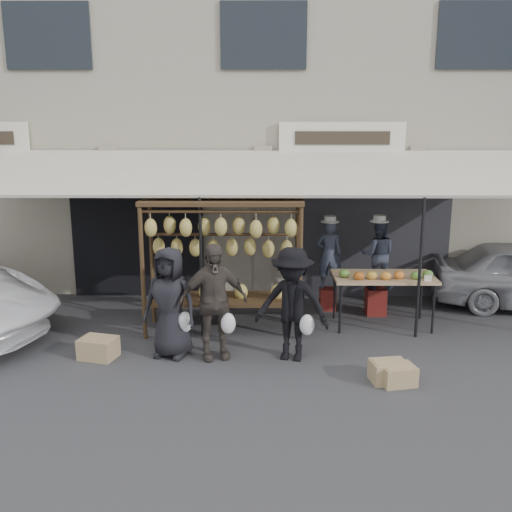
# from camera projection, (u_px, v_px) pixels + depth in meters

# --- Properties ---
(ground_plane) EXTENTS (90.00, 90.00, 0.00)m
(ground_plane) POSITION_uv_depth(u_px,v_px,m) (264.00, 365.00, 8.26)
(ground_plane) COLOR #2D2D30
(shophouse) EXTENTS (24.00, 6.15, 7.30)m
(shophouse) POSITION_uv_depth(u_px,v_px,m) (263.00, 114.00, 13.76)
(shophouse) COLOR gray
(shophouse) RESTS_ON ground_plane
(awning) EXTENTS (10.00, 2.35, 2.92)m
(awning) POSITION_uv_depth(u_px,v_px,m) (264.00, 173.00, 9.89)
(awning) COLOR #BAB59B
(awning) RESTS_ON ground_plane
(banana_rack) EXTENTS (2.60, 0.90, 2.24)m
(banana_rack) POSITION_uv_depth(u_px,v_px,m) (222.00, 240.00, 9.26)
(banana_rack) COLOR black
(banana_rack) RESTS_ON ground_plane
(produce_table) EXTENTS (1.70, 0.90, 1.04)m
(produce_table) POSITION_uv_depth(u_px,v_px,m) (384.00, 278.00, 9.63)
(produce_table) COLOR tan
(produce_table) RESTS_ON ground_plane
(vendor_left) EXTENTS (0.50, 0.36, 1.30)m
(vendor_left) POSITION_uv_depth(u_px,v_px,m) (329.00, 255.00, 10.51)
(vendor_left) COLOR #3B4355
(vendor_left) RESTS_ON stool_left
(vendor_right) EXTENTS (0.68, 0.56, 1.27)m
(vendor_right) POSITION_uv_depth(u_px,v_px,m) (378.00, 254.00, 10.22)
(vendor_right) COLOR #2E3443
(vendor_right) RESTS_ON stool_right
(customer_left) EXTENTS (0.93, 0.73, 1.67)m
(customer_left) POSITION_uv_depth(u_px,v_px,m) (170.00, 302.00, 8.42)
(customer_left) COLOR black
(customer_left) RESTS_ON ground_plane
(customer_mid) EXTENTS (1.10, 0.68, 1.74)m
(customer_mid) POSITION_uv_depth(u_px,v_px,m) (213.00, 301.00, 8.35)
(customer_mid) COLOR #423A34
(customer_mid) RESTS_ON ground_plane
(customer_right) EXTENTS (1.22, 0.90, 1.69)m
(customer_right) POSITION_uv_depth(u_px,v_px,m) (292.00, 304.00, 8.29)
(customer_right) COLOR black
(customer_right) RESTS_ON ground_plane
(stool_left) EXTENTS (0.29, 0.29, 0.41)m
(stool_left) POSITION_uv_depth(u_px,v_px,m) (328.00, 299.00, 10.71)
(stool_left) COLOR maroon
(stool_left) RESTS_ON ground_plane
(stool_right) EXTENTS (0.44, 0.44, 0.49)m
(stool_right) POSITION_uv_depth(u_px,v_px,m) (375.00, 301.00, 10.42)
(stool_right) COLOR maroon
(stool_right) RESTS_ON ground_plane
(crate_near_a) EXTENTS (0.52, 0.42, 0.28)m
(crate_near_a) POSITION_uv_depth(u_px,v_px,m) (389.00, 372.00, 7.71)
(crate_near_a) COLOR tan
(crate_near_a) RESTS_ON ground_plane
(crate_near_b) EXTENTS (0.51, 0.43, 0.27)m
(crate_near_b) POSITION_uv_depth(u_px,v_px,m) (398.00, 375.00, 7.62)
(crate_near_b) COLOR tan
(crate_near_b) RESTS_ON ground_plane
(crate_far) EXTENTS (0.60, 0.51, 0.31)m
(crate_far) POSITION_uv_depth(u_px,v_px,m) (98.00, 348.00, 8.48)
(crate_far) COLOR tan
(crate_far) RESTS_ON ground_plane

